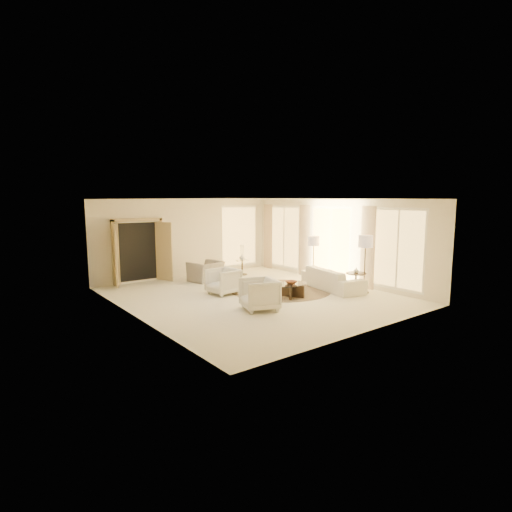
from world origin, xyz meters
TOP-DOWN VIEW (x-y plane):
  - room at (0.00, 0.00)m, footprint 7.04×8.04m
  - windows_right at (3.45, 0.10)m, footprint 0.10×6.40m
  - window_back_corner at (2.30, 3.95)m, footprint 1.70×0.10m
  - curtains_right at (3.40, 1.00)m, footprint 0.06×5.20m
  - french_doors at (-1.90, 3.82)m, footprint 1.95×0.66m
  - area_rug at (1.16, 0.14)m, footprint 3.77×3.77m
  - sofa at (2.51, -0.78)m, footprint 1.33×2.39m
  - armchair_left at (-0.55, 0.76)m, footprint 0.82×0.86m
  - armchair_right at (-0.76, -1.25)m, footprint 1.04×1.07m
  - accent_chair at (0.01, 2.74)m, footprint 1.16×0.89m
  - coffee_table at (0.78, -0.75)m, footprint 1.23×1.23m
  - end_table at (2.78, -1.47)m, footprint 0.62×0.62m
  - side_table at (1.70, 2.94)m, footprint 0.48×0.48m
  - floor_lamp_near at (2.90, 0.44)m, footprint 0.38×0.38m
  - floor_lamp_far at (2.90, -1.69)m, footprint 0.42×0.42m
  - bowl at (0.78, -0.75)m, footprint 0.34×0.34m
  - end_vase at (2.78, -1.47)m, footprint 0.17×0.17m
  - side_vase at (1.70, 2.94)m, footprint 0.23×0.23m

SIDE VIEW (x-z plane):
  - area_rug at x=1.16m, z-range 0.00..0.01m
  - coffee_table at x=0.78m, z-range 0.05..0.44m
  - sofa at x=2.51m, z-range 0.00..0.66m
  - side_table at x=1.70m, z-range 0.06..0.61m
  - end_table at x=2.78m, z-range 0.11..0.70m
  - armchair_left at x=-0.55m, z-range 0.00..0.84m
  - bowl at x=0.78m, z-range 0.39..0.47m
  - armchair_right at x=-0.76m, z-range 0.00..0.88m
  - accent_chair at x=0.01m, z-range 0.00..0.91m
  - end_vase at x=2.78m, z-range 0.58..0.75m
  - side_vase at x=1.70m, z-range 0.55..0.78m
  - french_doors at x=-1.90m, z-range -0.01..2.15m
  - curtains_right at x=3.40m, z-range 0.00..2.60m
  - floor_lamp_near at x=2.90m, z-range 0.55..2.11m
  - windows_right at x=3.45m, z-range 0.15..2.55m
  - window_back_corner at x=2.30m, z-range 0.15..2.55m
  - room at x=0.00m, z-range -0.02..2.81m
  - floor_lamp_far at x=2.90m, z-range 0.61..2.35m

